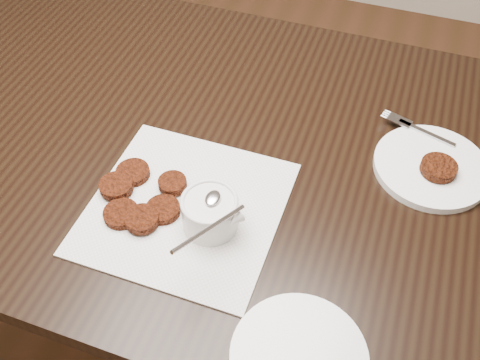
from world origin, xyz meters
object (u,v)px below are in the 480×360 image
(napkin, at_px, (186,208))
(plate_empty, at_px, (299,358))
(table, at_px, (217,247))
(sauce_ramekin, at_px, (209,200))
(plate_with_patty, at_px, (432,164))

(napkin, distance_m, plate_empty, 0.33)
(napkin, xyz_separation_m, plate_empty, (0.26, -0.20, 0.00))
(table, xyz_separation_m, sauce_ramekin, (0.08, -0.19, 0.44))
(napkin, bearing_deg, plate_empty, -37.32)
(plate_empty, bearing_deg, plate_with_patty, 72.69)
(table, height_order, napkin, napkin)
(sauce_ramekin, relative_size, plate_with_patty, 0.62)
(napkin, height_order, sauce_ramekin, sauce_ramekin)
(table, bearing_deg, sauce_ramekin, -68.20)
(table, relative_size, napkin, 4.27)
(plate_with_patty, distance_m, plate_empty, 0.45)
(table, bearing_deg, plate_with_patty, 8.71)
(table, xyz_separation_m, plate_with_patty, (0.42, 0.06, 0.39))
(table, bearing_deg, plate_empty, -52.78)
(napkin, distance_m, plate_with_patty, 0.46)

